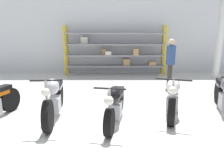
{
  "coord_description": "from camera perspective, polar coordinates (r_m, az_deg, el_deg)",
  "views": [
    {
      "loc": [
        -0.03,
        -4.91,
        2.03
      ],
      "look_at": [
        0.0,
        0.4,
        0.7
      ],
      "focal_mm": 35.0,
      "sensor_mm": 36.0,
      "label": 1
    }
  ],
  "objects": [
    {
      "name": "back_wall",
      "position": [
        10.34,
        -0.16,
        12.79
      ],
      "size": [
        30.0,
        0.08,
        3.6
      ],
      "color": "silver",
      "rests_on": "ground_plane"
    },
    {
      "name": "motorcycle_silver",
      "position": [
        5.28,
        -14.92,
        -3.53
      ],
      "size": [
        0.61,
        2.2,
        1.08
      ],
      "rotation": [
        0.0,
        0.0,
        -1.49
      ],
      "color": "black",
      "rests_on": "ground_plane"
    },
    {
      "name": "person_browsing",
      "position": [
        8.01,
        15.05,
        6.3
      ],
      "size": [
        0.43,
        0.43,
        1.72
      ],
      "rotation": [
        0.0,
        0.0,
        2.67
      ],
      "color": "#38332D",
      "rests_on": "ground_plane"
    },
    {
      "name": "shelving_rack",
      "position": [
        10.02,
        1.0,
        8.68
      ],
      "size": [
        4.55,
        0.63,
        2.21
      ],
      "color": "gold",
      "rests_on": "ground_plane"
    },
    {
      "name": "motorcycle_white",
      "position": [
        5.53,
        15.54,
        -3.08
      ],
      "size": [
        0.92,
        2.0,
        1.02
      ],
      "rotation": [
        0.0,
        0.0,
        -1.86
      ],
      "color": "black",
      "rests_on": "ground_plane"
    },
    {
      "name": "ground_plane",
      "position": [
        5.31,
        0.02,
        -8.41
      ],
      "size": [
        30.0,
        30.0,
        0.0
      ],
      "primitive_type": "plane",
      "color": "silver"
    },
    {
      "name": "support_pillar",
      "position": [
        10.17,
        26.37,
        11.35
      ],
      "size": [
        0.28,
        0.28,
        3.6
      ],
      "color": "silver",
      "rests_on": "ground_plane"
    },
    {
      "name": "motorcycle_black",
      "position": [
        4.89,
        0.84,
        -5.11
      ],
      "size": [
        0.68,
        1.99,
        0.96
      ],
      "rotation": [
        0.0,
        0.0,
        -1.75
      ],
      "color": "black",
      "rests_on": "ground_plane"
    }
  ]
}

